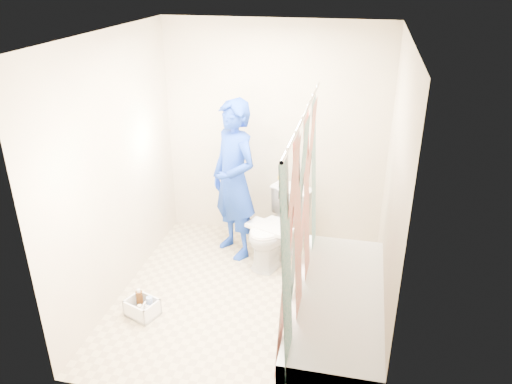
% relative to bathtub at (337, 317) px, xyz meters
% --- Properties ---
extents(floor, '(2.60, 2.60, 0.00)m').
position_rel_bathtub_xyz_m(floor, '(-0.85, 0.43, -0.27)').
color(floor, tan).
rests_on(floor, ground).
extents(ceiling, '(2.40, 2.60, 0.02)m').
position_rel_bathtub_xyz_m(ceiling, '(-0.85, 0.43, 2.13)').
color(ceiling, silver).
rests_on(ceiling, wall_back).
extents(wall_back, '(2.40, 0.02, 2.40)m').
position_rel_bathtub_xyz_m(wall_back, '(-0.85, 1.73, 0.93)').
color(wall_back, beige).
rests_on(wall_back, ground).
extents(wall_front, '(2.40, 0.02, 2.40)m').
position_rel_bathtub_xyz_m(wall_front, '(-0.85, -0.88, 0.93)').
color(wall_front, beige).
rests_on(wall_front, ground).
extents(wall_left, '(0.02, 2.60, 2.40)m').
position_rel_bathtub_xyz_m(wall_left, '(-2.05, 0.43, 0.93)').
color(wall_left, beige).
rests_on(wall_left, ground).
extents(wall_right, '(0.02, 2.60, 2.40)m').
position_rel_bathtub_xyz_m(wall_right, '(0.35, 0.43, 0.93)').
color(wall_right, beige).
rests_on(wall_right, ground).
extents(bathtub, '(0.70, 1.75, 0.50)m').
position_rel_bathtub_xyz_m(bathtub, '(0.00, 0.00, 0.00)').
color(bathtub, silver).
rests_on(bathtub, ground).
extents(curtain_rod, '(0.02, 1.90, 0.02)m').
position_rel_bathtub_xyz_m(curtain_rod, '(-0.33, 0.00, 1.68)').
color(curtain_rod, silver).
rests_on(curtain_rod, wall_back).
extents(shower_curtain, '(0.06, 1.75, 1.80)m').
position_rel_bathtub_xyz_m(shower_curtain, '(-0.33, 0.00, 0.75)').
color(shower_curtain, silver).
rests_on(shower_curtain, curtain_rod).
extents(toilet, '(0.68, 0.86, 0.77)m').
position_rel_bathtub_xyz_m(toilet, '(-0.71, 1.14, 0.12)').
color(toilet, white).
rests_on(toilet, ground).
extents(tank_lid, '(0.51, 0.37, 0.04)m').
position_rel_bathtub_xyz_m(tank_lid, '(-0.76, 1.03, 0.18)').
color(tank_lid, white).
rests_on(tank_lid, toilet).
extents(tank_internals, '(0.18, 0.10, 0.25)m').
position_rel_bathtub_xyz_m(tank_internals, '(-0.68, 1.35, 0.49)').
color(tank_internals, black).
rests_on(tank_internals, toilet).
extents(plumber, '(0.73, 0.71, 1.70)m').
position_rel_bathtub_xyz_m(plumber, '(-1.17, 1.22, 0.58)').
color(plumber, '#0F3899').
rests_on(plumber, ground).
extents(cleaning_caddy, '(0.33, 0.29, 0.21)m').
position_rel_bathtub_xyz_m(cleaning_caddy, '(-1.71, -0.02, -0.19)').
color(cleaning_caddy, silver).
rests_on(cleaning_caddy, ground).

